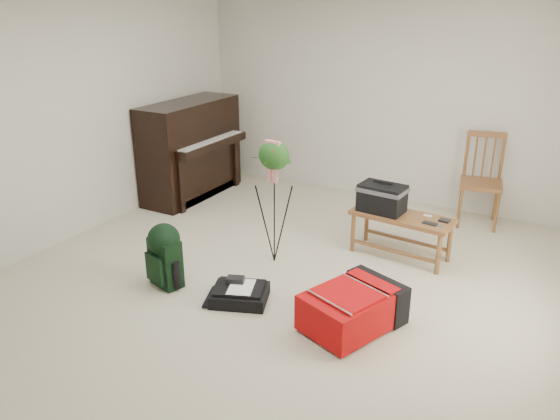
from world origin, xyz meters
The scene contains 10 objects.
floor centered at (0.00, 0.00, 0.00)m, with size 5.00×5.50×0.01m, color beige.
wall_back centered at (0.00, 2.75, 1.25)m, with size 5.00×0.04×2.50m, color beige.
wall_left centered at (-2.50, 0.00, 1.25)m, with size 0.04×5.50×2.50m, color beige.
piano centered at (-2.19, 1.60, 0.60)m, with size 0.71×1.50×1.25m.
bench centered at (0.65, 1.11, 0.55)m, with size 1.04×0.49×0.78m.
dining_chair centered at (1.32, 2.44, 0.52)m, with size 0.53×0.53×1.06m.
red_suitcase centered at (0.87, -0.26, 0.18)m, with size 0.76×0.93×0.33m.
black_duffel centered at (-0.13, -0.42, 0.07)m, with size 0.58×0.53×0.20m.
green_backpack centered at (-0.88, -0.50, 0.33)m, with size 0.34×0.32×0.61m.
flower_stand centered at (-0.26, 0.41, 0.62)m, with size 0.41×0.41×1.28m.
Camera 1 is at (2.20, -3.88, 2.49)m, focal length 35.00 mm.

